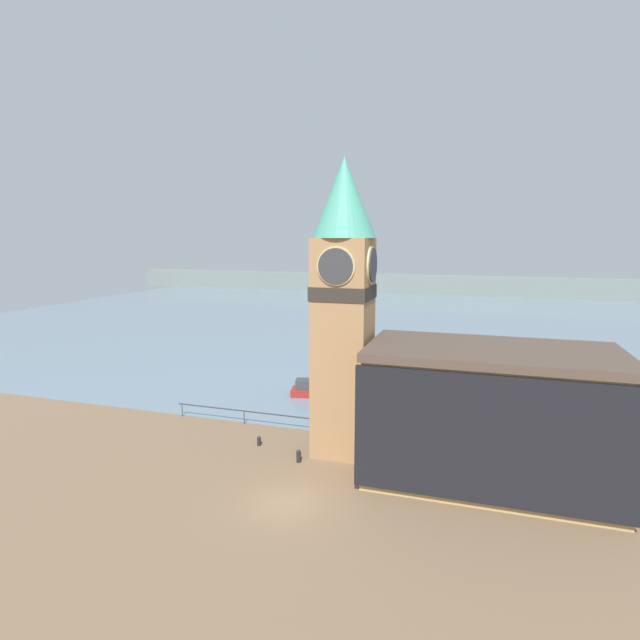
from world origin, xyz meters
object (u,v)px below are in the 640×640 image
clock_tower (343,301)px  mooring_bollard_far (259,440)px  mooring_bollard_near (299,455)px  pier_building (489,415)px  boat_near (311,390)px

clock_tower → mooring_bollard_far: (-5.85, -0.88, -10.02)m
clock_tower → mooring_bollard_near: 10.49m
pier_building → clock_tower: bearing=171.8°
clock_tower → pier_building: 11.36m
boat_near → mooring_bollard_far: boat_near is taller
pier_building → mooring_bollard_far: pier_building is taller
mooring_bollard_near → pier_building: bearing=5.8°
pier_building → boat_near: pier_building is taller
pier_building → mooring_bollard_far: 15.66m
mooring_bollard_near → clock_tower: bearing=48.1°
pier_building → mooring_bollard_near: bearing=-174.2°
clock_tower → pier_building: bearing=-8.2°
pier_building → mooring_bollard_near: pier_building is taller
clock_tower → mooring_bollard_near: size_ratio=23.51×
clock_tower → boat_near: bearing=118.4°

